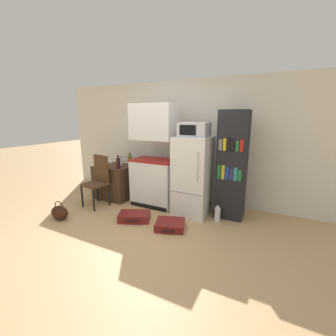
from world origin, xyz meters
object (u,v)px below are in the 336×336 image
(water_bottle_front, at_px, (217,214))
(handbag, at_px, (60,213))
(bookshelf, at_px, (232,166))
(side_table, at_px, (115,181))
(bottle_olive_oil, at_px, (130,160))
(bowl, at_px, (110,162))
(bottle_wine_dark, at_px, (118,163))
(bottle_clear_short, at_px, (121,161))
(chair, at_px, (98,177))
(kitchen_hutch, at_px, (154,160))
(microwave, at_px, (194,130))
(suitcase_small_flat, at_px, (134,217))
(suitcase_large_flat, at_px, (170,225))
(refrigerator, at_px, (193,176))

(water_bottle_front, bearing_deg, handbag, -154.25)
(bookshelf, bearing_deg, side_table, -176.63)
(bottle_olive_oil, relative_size, bowl, 1.74)
(bottle_wine_dark, xyz_separation_m, bowl, (-0.54, 0.36, -0.09))
(bottle_clear_short, bearing_deg, handbag, -99.63)
(bookshelf, distance_m, chair, 2.56)
(kitchen_hutch, distance_m, bookshelf, 1.48)
(side_table, height_order, microwave, microwave)
(microwave, xyz_separation_m, chair, (-1.81, -0.49, -0.95))
(bookshelf, bearing_deg, handbag, -150.45)
(bottle_clear_short, distance_m, chair, 0.64)
(microwave, distance_m, suitcase_small_flat, 1.82)
(bookshelf, height_order, handbag, bookshelf)
(suitcase_large_flat, bearing_deg, bottle_olive_oil, 128.72)
(bowl, bearing_deg, suitcase_small_flat, -35.26)
(bottle_olive_oil, bearing_deg, suitcase_small_flat, -51.11)
(kitchen_hutch, bearing_deg, water_bottle_front, -7.78)
(refrigerator, bearing_deg, suitcase_small_flat, -135.27)
(refrigerator, relative_size, bottle_wine_dark, 5.19)
(kitchen_hutch, height_order, water_bottle_front, kitchen_hutch)
(bowl, bearing_deg, suitcase_large_flat, -24.50)
(bowl, relative_size, handbag, 0.43)
(bottle_olive_oil, height_order, chair, chair)
(bottle_clear_short, height_order, handbag, bottle_clear_short)
(chair, relative_size, suitcase_large_flat, 1.81)
(refrigerator, xyz_separation_m, microwave, (-0.00, -0.00, 0.83))
(refrigerator, xyz_separation_m, bottle_wine_dark, (-1.55, -0.18, 0.12))
(chair, bearing_deg, bowl, 121.75)
(bottle_olive_oil, xyz_separation_m, chair, (-0.31, -0.64, -0.25))
(kitchen_hutch, distance_m, bottle_olive_oil, 0.69)
(bottle_wine_dark, relative_size, suitcase_small_flat, 0.45)
(bottle_clear_short, height_order, suitcase_large_flat, bottle_clear_short)
(bottle_clear_short, height_order, bottle_olive_oil, bottle_olive_oil)
(handbag, bearing_deg, bottle_clear_short, 80.37)
(side_table, relative_size, bottle_olive_oil, 2.81)
(bookshelf, xyz_separation_m, water_bottle_front, (-0.13, -0.28, -0.80))
(bookshelf, bearing_deg, suitcase_large_flat, -129.96)
(refrigerator, bearing_deg, handbag, -145.77)
(microwave, distance_m, handbag, 2.74)
(bookshelf, height_order, bottle_clear_short, bookshelf)
(water_bottle_front, bearing_deg, suitcase_small_flat, -154.06)
(kitchen_hutch, distance_m, suitcase_small_flat, 1.17)
(refrigerator, height_order, chair, refrigerator)
(chair, relative_size, handbag, 2.79)
(bottle_wine_dark, bearing_deg, bowl, 146.80)
(chair, bearing_deg, bottle_olive_oil, 73.06)
(bottle_clear_short, bearing_deg, suitcase_small_flat, -42.47)
(bottle_olive_oil, bearing_deg, side_table, -153.74)
(bookshelf, distance_m, suitcase_large_flat, 1.44)
(microwave, bearing_deg, suitcase_large_flat, -97.15)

